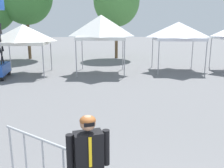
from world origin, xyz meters
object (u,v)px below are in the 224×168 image
person_foreground (89,163)px  tree_behind_tents_center (117,1)px  canopy_tent_far_right (101,27)px  crowd_barrier_by_lift (43,155)px  canopy_tent_right_of_center (23,35)px  canopy_tent_behind_right (178,31)px

person_foreground → tree_behind_tents_center: tree_behind_tents_center is taller
canopy_tent_far_right → person_foreground: size_ratio=2.09×
crowd_barrier_by_lift → canopy_tent_right_of_center: bearing=107.5°
canopy_tent_behind_right → person_foreground: size_ratio=1.88×
canopy_tent_behind_right → person_foreground: (-5.47, -13.54, -1.66)m
tree_behind_tents_center → crowd_barrier_by_lift: 20.54m
person_foreground → tree_behind_tents_center: (1.73, 20.63, 4.26)m
canopy_tent_right_of_center → canopy_tent_far_right: size_ratio=0.84×
canopy_tent_right_of_center → canopy_tent_behind_right: (10.06, 0.94, 0.18)m
canopy_tent_behind_right → person_foreground: 14.70m
canopy_tent_right_of_center → crowd_barrier_by_lift: (3.72, -11.83, -1.76)m
tree_behind_tents_center → canopy_tent_right_of_center: bearing=-128.2°
canopy_tent_far_right → tree_behind_tents_center: 8.27m
person_foreground → crowd_barrier_by_lift: 1.19m
canopy_tent_far_right → crowd_barrier_by_lift: (-1.13, -12.07, -2.20)m
canopy_tent_right_of_center → tree_behind_tents_center: 10.59m
tree_behind_tents_center → person_foreground: bearing=-94.8°
person_foreground → canopy_tent_behind_right: bearing=68.0°
canopy_tent_right_of_center → canopy_tent_behind_right: size_ratio=0.93×
canopy_tent_far_right → tree_behind_tents_center: (1.47, 7.79, 2.34)m
canopy_tent_behind_right → canopy_tent_right_of_center: bearing=-174.7°
canopy_tent_behind_right → crowd_barrier_by_lift: bearing=-116.4°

